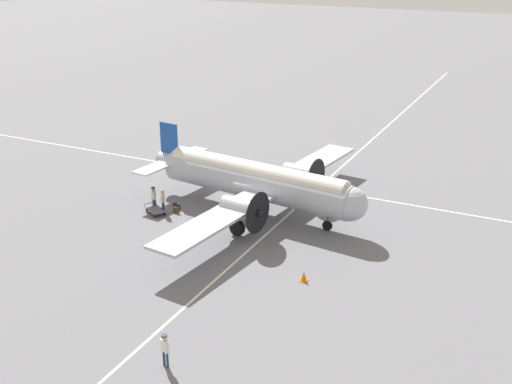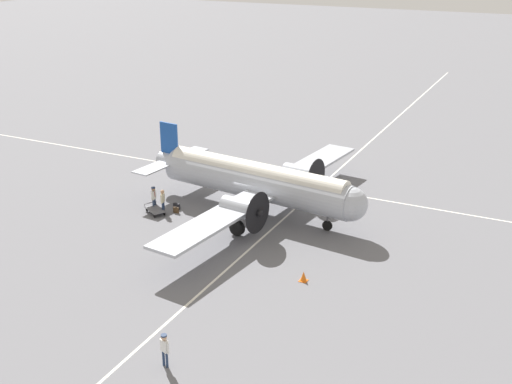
{
  "view_description": "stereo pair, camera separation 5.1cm",
  "coord_description": "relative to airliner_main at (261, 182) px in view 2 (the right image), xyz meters",
  "views": [
    {
      "loc": [
        -18.94,
        38.39,
        18.41
      ],
      "look_at": [
        0.0,
        0.0,
        1.57
      ],
      "focal_mm": 45.0,
      "sensor_mm": 36.0,
      "label": 1
    },
    {
      "loc": [
        -18.98,
        38.37,
        18.41
      ],
      "look_at": [
        0.0,
        0.0,
        1.57
      ],
      "focal_mm": 45.0,
      "sensor_mm": 36.0,
      "label": 2
    }
  ],
  "objects": [
    {
      "name": "baggage_cart",
      "position": [
        6.82,
        3.38,
        -2.16
      ],
      "size": [
        1.98,
        1.71,
        0.56
      ],
      "rotation": [
        0.0,
        0.0,
        2.61
      ],
      "color": "#56565B",
      "rests_on": "ground_plane"
    },
    {
      "name": "suitcase_upright_spare",
      "position": [
        5.52,
        2.65,
        -2.22
      ],
      "size": [
        0.43,
        0.13,
        0.47
      ],
      "color": "#47331E",
      "rests_on": "ground_plane"
    },
    {
      "name": "apron_line_northsouth",
      "position": [
        -1.9,
        -0.05,
        -2.43
      ],
      "size": [
        0.16,
        120.0,
        0.01
      ],
      "color": "silver",
      "rests_on": "ground_plane"
    },
    {
      "name": "passenger_boarding",
      "position": [
        6.35,
        3.04,
        -1.34
      ],
      "size": [
        0.31,
        0.59,
        1.78
      ],
      "rotation": [
        0.0,
        0.0,
        1.86
      ],
      "color": "navy",
      "rests_on": "ground_plane"
    },
    {
      "name": "crew_foreground",
      "position": [
        -3.88,
        18.05,
        -1.35
      ],
      "size": [
        0.57,
        0.35,
        1.72
      ],
      "rotation": [
        0.0,
        0.0,
        2.87
      ],
      "color": "navy",
      "rests_on": "ground_plane"
    },
    {
      "name": "ramp_agent",
      "position": [
        7.28,
        2.84,
        -1.33
      ],
      "size": [
        0.31,
        0.59,
        1.76
      ],
      "rotation": [
        0.0,
        0.0,
        1.64
      ],
      "color": "navy",
      "rests_on": "ground_plane"
    },
    {
      "name": "ground_plane",
      "position": [
        0.39,
        -0.05,
        -2.43
      ],
      "size": [
        300.0,
        300.0,
        0.0
      ],
      "primitive_type": "plane",
      "color": "slate"
    },
    {
      "name": "apron_line_eastwest",
      "position": [
        0.39,
        -6.37,
        -2.43
      ],
      "size": [
        120.0,
        0.16,
        0.01
      ],
      "color": "silver",
      "rests_on": "ground_plane"
    },
    {
      "name": "airliner_main",
      "position": [
        0.0,
        0.0,
        0.0
      ],
      "size": [
        17.37,
        23.59,
        5.5
      ],
      "rotation": [
        0.0,
        0.0,
        3.02
      ],
      "color": "#ADB2BC",
      "rests_on": "ground_plane"
    },
    {
      "name": "suitcase_near_door",
      "position": [
        5.89,
        2.01,
        -2.22
      ],
      "size": [
        0.5,
        0.19,
        0.47
      ],
      "color": "#232328",
      "rests_on": "ground_plane"
    },
    {
      "name": "traffic_cone",
      "position": [
        -6.56,
        7.8,
        -2.15
      ],
      "size": [
        0.46,
        0.46,
        0.61
      ],
      "color": "orange",
      "rests_on": "ground_plane"
    }
  ]
}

